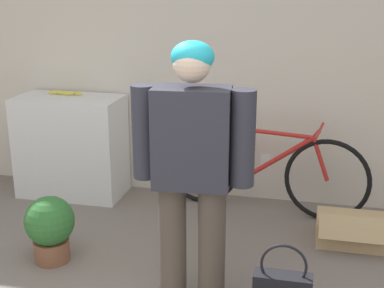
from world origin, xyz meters
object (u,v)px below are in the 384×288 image
at_px(potted_plant, 50,226).
at_px(person, 192,161).
at_px(banana, 66,93).
at_px(bicycle, 261,169).
at_px(cardboard_box, 352,230).

bearing_deg(potted_plant, person, -13.85).
xyz_separation_m(person, banana, (-1.50, 1.51, 0.01)).
xyz_separation_m(person, bicycle, (0.26, 1.42, -0.53)).
bearing_deg(person, cardboard_box, 40.85).
height_order(banana, potted_plant, banana).
bearing_deg(person, bicycle, 75.07).
distance_m(banana, potted_plant, 1.48).
bearing_deg(cardboard_box, potted_plant, -160.18).
relative_size(bicycle, banana, 5.01).
xyz_separation_m(person, cardboard_box, (0.98, 1.00, -0.80)).
relative_size(person, cardboard_box, 3.06).
relative_size(banana, cardboard_box, 0.68).
height_order(person, bicycle, person).
bearing_deg(person, potted_plant, 161.64).
bearing_deg(bicycle, potted_plant, -131.61).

